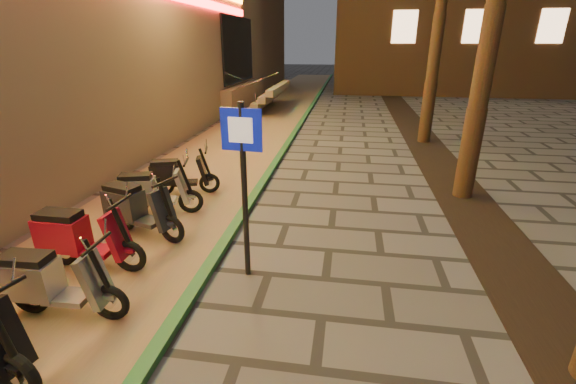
% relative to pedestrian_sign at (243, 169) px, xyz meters
% --- Properties ---
extents(parking_strip, '(3.40, 60.00, 0.01)m').
position_rel_pedestrian_sign_xyz_m(parking_strip, '(-2.30, 6.71, -1.60)').
color(parking_strip, '#8C7251').
rests_on(parking_strip, ground).
extents(green_curb, '(0.18, 60.00, 0.10)m').
position_rel_pedestrian_sign_xyz_m(green_curb, '(-0.60, 6.71, -1.56)').
color(green_curb, '#25642F').
rests_on(green_curb, ground).
extents(planting_strip, '(1.20, 40.00, 0.02)m').
position_rel_pedestrian_sign_xyz_m(planting_strip, '(3.90, 1.71, -1.60)').
color(planting_strip, black).
rests_on(planting_strip, ground).
extents(pedestrian_sign, '(0.55, 0.11, 2.48)m').
position_rel_pedestrian_sign_xyz_m(pedestrian_sign, '(0.00, 0.00, 0.00)').
color(pedestrian_sign, black).
rests_on(pedestrian_sign, ground).
extents(scooter_6, '(1.55, 0.54, 1.09)m').
position_rel_pedestrian_sign_xyz_m(scooter_6, '(-2.12, -1.24, -1.13)').
color(scooter_6, black).
rests_on(scooter_6, ground).
extents(scooter_7, '(1.63, 0.57, 1.16)m').
position_rel_pedestrian_sign_xyz_m(scooter_7, '(-2.49, -0.19, -1.10)').
color(scooter_7, black).
rests_on(scooter_7, ground).
extents(scooter_8, '(1.61, 0.83, 1.14)m').
position_rel_pedestrian_sign_xyz_m(scooter_8, '(-2.22, 0.93, -1.11)').
color(scooter_8, black).
rests_on(scooter_8, ground).
extents(scooter_9, '(1.56, 0.78, 1.10)m').
position_rel_pedestrian_sign_xyz_m(scooter_9, '(-2.36, 1.75, -1.13)').
color(scooter_9, black).
rests_on(scooter_9, ground).
extents(scooter_10, '(1.46, 0.76, 1.04)m').
position_rel_pedestrian_sign_xyz_m(scooter_10, '(-2.32, 2.84, -1.16)').
color(scooter_10, black).
rests_on(scooter_10, ground).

